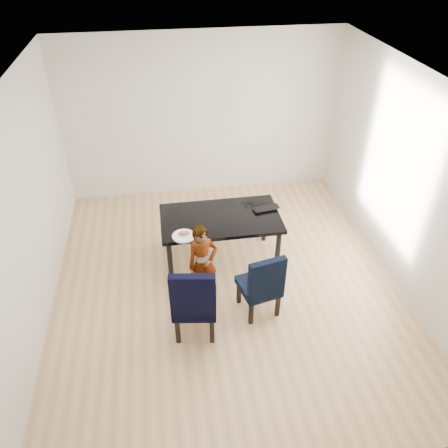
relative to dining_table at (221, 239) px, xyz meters
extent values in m
cube|color=tan|center=(0.00, -0.50, -0.38)|extent=(4.50, 5.00, 0.01)
cube|color=white|center=(0.00, -0.50, 2.33)|extent=(4.50, 5.00, 0.01)
cube|color=silver|center=(0.00, 2.00, 0.98)|extent=(4.50, 0.01, 2.70)
cube|color=white|center=(0.00, -3.00, 0.98)|extent=(4.50, 0.01, 2.70)
cube|color=silver|center=(-2.25, -0.50, 0.98)|extent=(0.01, 5.00, 2.70)
cube|color=white|center=(2.25, -0.50, 0.98)|extent=(0.01, 5.00, 2.70)
cube|color=black|center=(0.00, 0.00, 0.00)|extent=(1.60, 0.90, 0.75)
cube|color=black|center=(-0.48, -1.19, 0.14)|extent=(0.56, 0.58, 1.03)
cube|color=black|center=(0.32, -1.00, 0.09)|extent=(0.54, 0.55, 0.93)
imported|color=#F94E15|center=(-0.32, -0.65, 0.17)|extent=(0.45, 0.36, 1.08)
cylinder|color=white|center=(-0.52, -0.35, 0.38)|extent=(0.36, 0.36, 0.02)
ellipsoid|color=#BA6942|center=(-0.52, -0.34, 0.42)|extent=(0.16, 0.09, 0.06)
imported|color=black|center=(0.64, 0.14, 0.39)|extent=(0.40, 0.29, 0.03)
torus|color=black|center=(0.44, 0.20, 0.38)|extent=(0.15, 0.15, 0.01)
camera|label=1|loc=(-0.70, -4.74, 3.71)|focal=35.00mm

